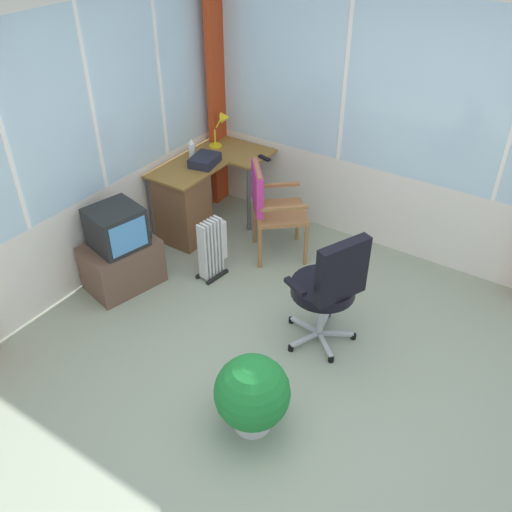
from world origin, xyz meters
TOP-DOWN VIEW (x-y plane):
  - ground at (0.00, 0.00)m, footprint 5.14×5.42m
  - north_window_panel at (0.00, 2.24)m, footprint 4.14×0.07m
  - east_window_panel at (2.10, -0.00)m, footprint 0.07×4.42m
  - curtain_corner at (1.97, 2.11)m, footprint 0.29×0.09m
  - desk at (1.12, 1.92)m, footprint 1.21×0.77m
  - desk_lamp at (1.83, 1.95)m, footprint 0.24×0.20m
  - tv_remote at (1.78, 1.41)m, footprint 0.08×0.16m
  - spray_bottle at (1.39, 2.02)m, footprint 0.06×0.06m
  - paper_tray at (1.36, 1.83)m, footprint 0.34×0.28m
  - wooden_armchair at (1.30, 1.07)m, footprint 0.68×0.68m
  - office_chair at (0.50, 0.00)m, footprint 0.63×0.60m
  - tv_on_stand at (0.18, 1.89)m, footprint 0.73×0.58m
  - space_heater at (0.75, 1.30)m, footprint 0.32×0.21m
  - potted_plant at (-0.48, 0.05)m, footprint 0.51×0.51m

SIDE VIEW (x-z plane):
  - ground at x=0.00m, z-range -0.06..0.00m
  - space_heater at x=0.75m, z-range 0.00..0.60m
  - potted_plant at x=-0.48m, z-range 0.02..0.60m
  - tv_on_stand at x=0.18m, z-range -0.04..0.75m
  - desk at x=1.12m, z-range 0.03..0.77m
  - wooden_armchair at x=1.30m, z-range 0.13..1.07m
  - office_chair at x=0.50m, z-range 0.09..1.12m
  - tv_remote at x=1.78m, z-range 0.74..0.77m
  - paper_tray at x=1.36m, z-range 0.74..0.83m
  - spray_bottle at x=1.39m, z-range 0.74..0.96m
  - desk_lamp at x=1.83m, z-range 0.80..1.16m
  - curtain_corner at x=1.97m, z-range 0.00..2.43m
  - east_window_panel at x=2.10m, z-range 0.00..2.52m
  - north_window_panel at x=0.00m, z-range 0.00..2.53m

